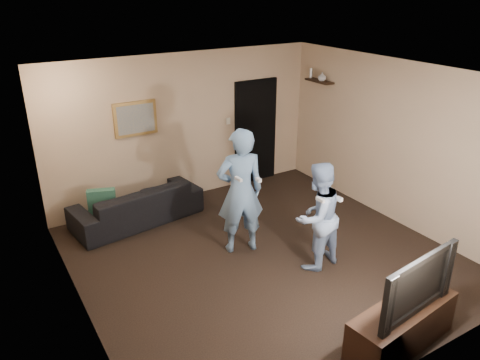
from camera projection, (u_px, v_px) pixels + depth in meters
ground at (264, 257)px, 6.75m from camera, size 5.00×5.00×0.00m
ceiling at (268, 76)px, 5.73m from camera, size 5.00×5.00×0.04m
wall_back at (186, 128)px, 8.21m from camera, size 5.00×0.04×2.60m
wall_front at (419, 263)px, 4.28m from camera, size 5.00×0.04×2.60m
wall_left at (74, 220)px, 5.05m from camera, size 0.04×5.00×2.60m
wall_right at (396, 143)px, 7.43m from camera, size 0.04×5.00×2.60m
sofa at (137, 204)px, 7.66m from camera, size 2.19×1.10×0.61m
throw_pillow at (102, 202)px, 7.33m from camera, size 0.45×0.27×0.43m
painting_frame at (135, 119)px, 7.64m from camera, size 0.72×0.05×0.57m
painting_canvas at (136, 119)px, 7.62m from camera, size 0.62×0.01×0.47m
doorway at (255, 132)px, 8.99m from camera, size 0.90×0.06×2.00m
light_switch at (228, 121)px, 8.59m from camera, size 0.08×0.02×0.12m
wall_shelf at (319, 81)px, 8.53m from camera, size 0.20×0.60×0.03m
shelf_vase at (322, 77)px, 8.44m from camera, size 0.18×0.18×0.15m
shelf_figurine at (311, 73)px, 8.68m from camera, size 0.06×0.06×0.18m
tv_console at (401, 326)px, 5.03m from camera, size 1.43×0.60×0.50m
television at (409, 281)px, 4.80m from camera, size 1.19×0.29×0.68m
wii_player_left at (240, 192)px, 6.61m from camera, size 0.78×0.61×1.86m
wii_player_right at (317, 216)px, 6.27m from camera, size 0.82×0.68×1.52m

